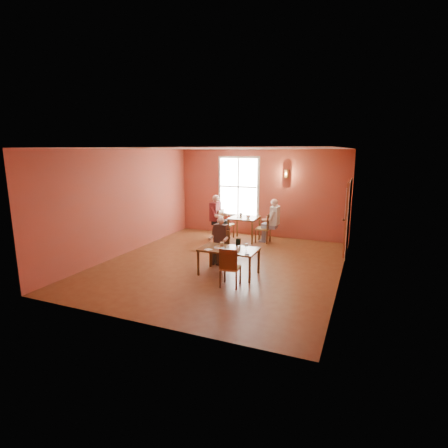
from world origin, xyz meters
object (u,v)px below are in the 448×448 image
at_px(chair_diner_main, 220,248).
at_px(diner_main, 220,243).
at_px(chair_diner_white, 263,228).
at_px(main_table, 229,261).
at_px(chair_diner_maroon, 226,224).
at_px(diner_maroon, 225,218).
at_px(diner_white, 264,222).
at_px(chair_empty, 230,267).
at_px(second_table, 244,229).

distance_m(chair_diner_main, diner_main, 0.15).
height_order(diner_main, chair_diner_white, diner_main).
relative_size(main_table, chair_diner_maroon, 1.39).
relative_size(diner_main, chair_diner_white, 1.23).
distance_m(chair_diner_white, chair_diner_maroon, 1.30).
height_order(chair_diner_maroon, diner_maroon, diner_maroon).
relative_size(main_table, diner_white, 0.99).
bearing_deg(chair_diner_maroon, diner_white, 90.00).
relative_size(diner_main, diner_white, 0.85).
xyz_separation_m(chair_diner_maroon, diner_maroon, (-0.03, 0.00, 0.23)).
relative_size(chair_diner_main, chair_diner_white, 0.92).
bearing_deg(chair_diner_main, chair_empty, 121.37).
bearing_deg(chair_diner_white, diner_maroon, 90.00).
bearing_deg(second_table, diner_white, 0.00).
bearing_deg(diner_main, second_table, -84.74).
bearing_deg(diner_maroon, main_table, 23.62).
height_order(chair_empty, diner_white, diner_white).
xyz_separation_m(chair_diner_main, second_table, (-0.24, 2.60, -0.05)).
bearing_deg(main_table, diner_white, 91.09).
bearing_deg(diner_maroon, second_table, 90.00).
distance_m(chair_diner_main, diner_maroon, 2.77).
distance_m(main_table, chair_empty, 0.77).
bearing_deg(second_table, main_table, -77.14).
bearing_deg(second_table, diner_maroon, 180.00).
bearing_deg(diner_main, chair_diner_maroon, -71.27).
bearing_deg(chair_empty, diner_white, 89.49).
height_order(main_table, diner_maroon, diner_maroon).
relative_size(chair_empty, diner_white, 0.65).
height_order(chair_diner_main, diner_maroon, diner_maroon).
bearing_deg(chair_diner_white, diner_white, -90.00).
height_order(chair_empty, diner_maroon, diner_maroon).
bearing_deg(chair_diner_white, chair_diner_maroon, 90.00).
distance_m(diner_white, diner_maroon, 1.36).
relative_size(chair_diner_main, chair_empty, 0.99).
xyz_separation_m(main_table, chair_diner_white, (-0.09, 3.25, 0.16)).
relative_size(chair_diner_white, diner_maroon, 0.66).
height_order(chair_diner_white, chair_diner_maroon, chair_diner_maroon).
height_order(diner_main, chair_diner_maroon, diner_main).
xyz_separation_m(chair_diner_main, chair_empty, (0.82, -1.34, 0.01)).
bearing_deg(chair_empty, main_table, 108.66).
relative_size(chair_diner_main, chair_diner_maroon, 0.89).
bearing_deg(diner_maroon, chair_diner_maroon, 90.00).
height_order(diner_white, diner_maroon, diner_maroon).
relative_size(chair_empty, chair_diner_maroon, 0.90).
relative_size(diner_white, diner_maroon, 0.96).
bearing_deg(chair_diner_main, diner_main, 90.00).
relative_size(chair_diner_main, diner_white, 0.64).
bearing_deg(main_table, chair_empty, -65.35).
distance_m(diner_main, diner_white, 2.67).
xyz_separation_m(chair_diner_white, diner_white, (0.03, 0.00, 0.21)).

